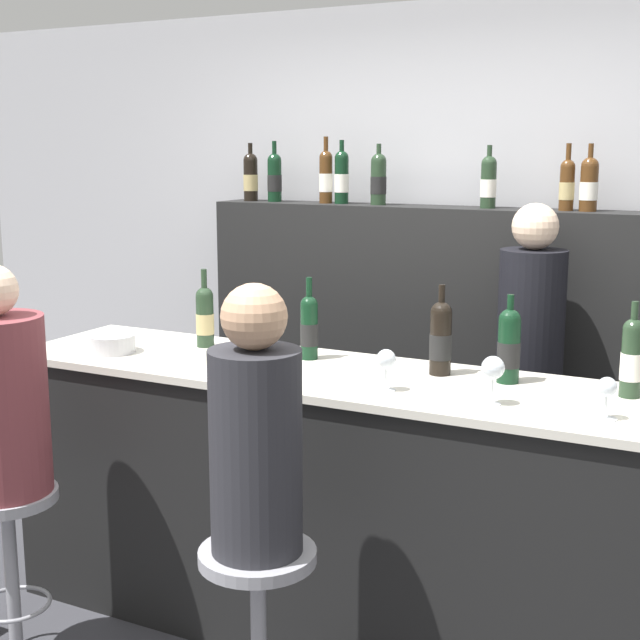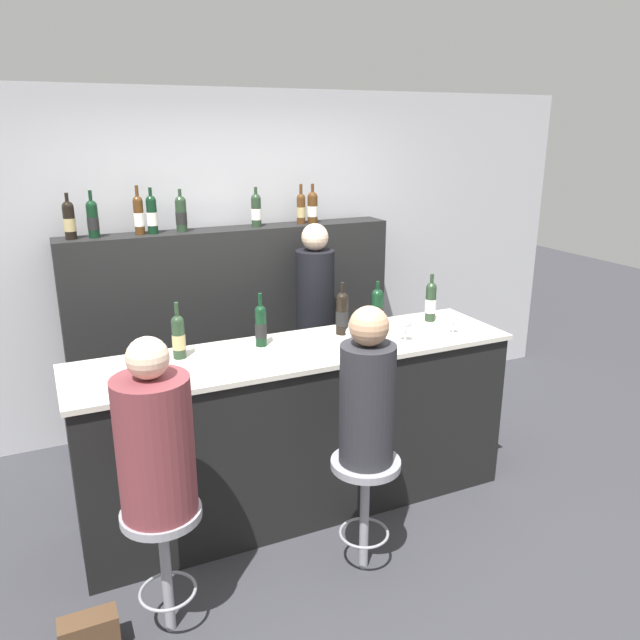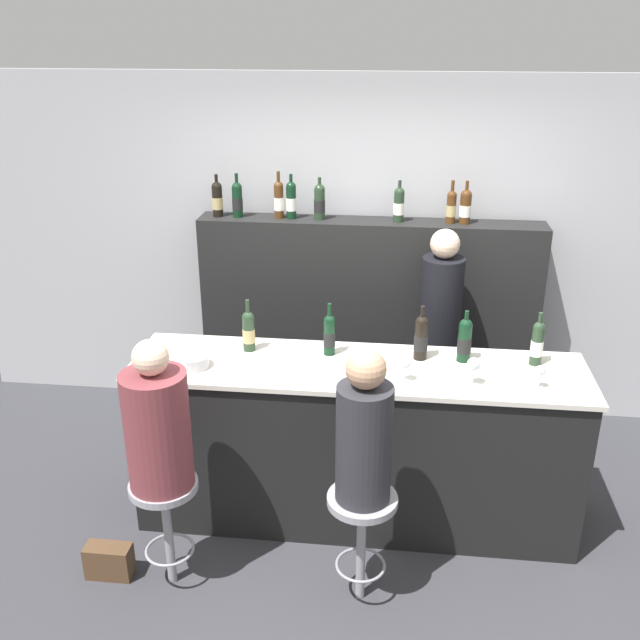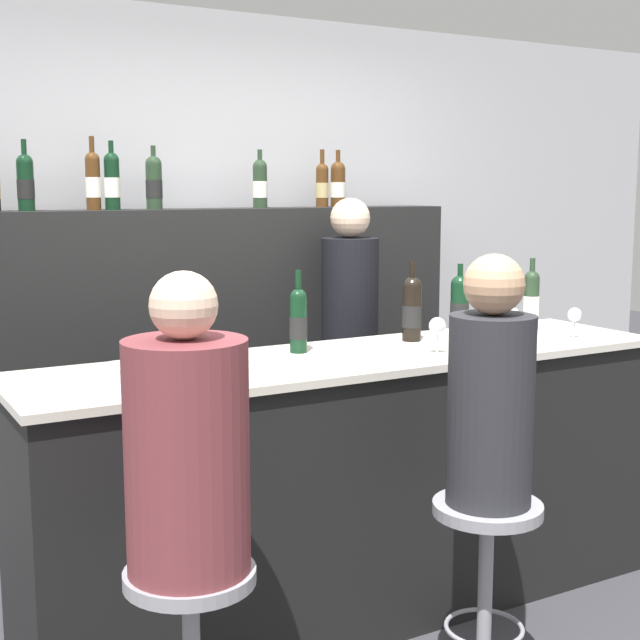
% 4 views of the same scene
% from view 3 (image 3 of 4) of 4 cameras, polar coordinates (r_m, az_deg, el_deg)
% --- Properties ---
extents(ground_plane, '(16.00, 16.00, 0.00)m').
position_cam_3_polar(ground_plane, '(4.49, 2.45, -17.68)').
color(ground_plane, '#333338').
extents(wall_back, '(6.40, 0.05, 2.60)m').
position_cam_3_polar(wall_back, '(5.47, 4.10, 5.53)').
color(wall_back, '#B2B2B7').
rests_on(wall_back, ground_plane).
extents(bar_counter, '(2.67, 0.67, 1.06)m').
position_cam_3_polar(bar_counter, '(4.43, 2.88, -9.82)').
color(bar_counter, black).
rests_on(bar_counter, ground_plane).
extents(back_bar_cabinet, '(2.50, 0.28, 1.60)m').
position_cam_3_polar(back_bar_cabinet, '(5.43, 3.84, -0.24)').
color(back_bar_cabinet, black).
rests_on(back_bar_cabinet, ground_plane).
extents(wine_bottle_counter_0, '(0.08, 0.08, 0.33)m').
position_cam_3_polar(wine_bottle_counter_0, '(4.33, -5.74, -0.84)').
color(wine_bottle_counter_0, '#233823').
rests_on(wine_bottle_counter_0, bar_counter).
extents(wine_bottle_counter_1, '(0.07, 0.07, 0.33)m').
position_cam_3_polar(wine_bottle_counter_1, '(4.26, 0.76, -1.14)').
color(wine_bottle_counter_1, black).
rests_on(wine_bottle_counter_1, bar_counter).
extents(wine_bottle_counter_2, '(0.08, 0.08, 0.33)m').
position_cam_3_polar(wine_bottle_counter_2, '(4.24, 8.09, -1.37)').
color(wine_bottle_counter_2, black).
rests_on(wine_bottle_counter_2, bar_counter).
extents(wine_bottle_counter_3, '(0.08, 0.08, 0.32)m').
position_cam_3_polar(wine_bottle_counter_3, '(4.26, 11.50, -1.55)').
color(wine_bottle_counter_3, black).
rests_on(wine_bottle_counter_3, bar_counter).
extents(wine_bottle_counter_4, '(0.07, 0.07, 0.33)m').
position_cam_3_polar(wine_bottle_counter_4, '(4.32, 16.99, -1.76)').
color(wine_bottle_counter_4, '#233823').
rests_on(wine_bottle_counter_4, bar_counter).
extents(wine_bottle_backbar_0, '(0.08, 0.08, 0.31)m').
position_cam_3_polar(wine_bottle_backbar_0, '(5.30, -8.22, 9.58)').
color(wine_bottle_backbar_0, black).
rests_on(wine_bottle_backbar_0, back_bar_cabinet).
extents(wine_bottle_backbar_1, '(0.08, 0.08, 0.32)m').
position_cam_3_polar(wine_bottle_backbar_1, '(5.27, -6.63, 9.57)').
color(wine_bottle_backbar_1, black).
rests_on(wine_bottle_backbar_1, back_bar_cabinet).
extents(wine_bottle_backbar_2, '(0.07, 0.07, 0.34)m').
position_cam_3_polar(wine_bottle_backbar_2, '(5.21, -3.32, 9.62)').
color(wine_bottle_backbar_2, '#4C2D14').
rests_on(wine_bottle_backbar_2, back_bar_cabinet).
extents(wine_bottle_backbar_3, '(0.07, 0.07, 0.32)m').
position_cam_3_polar(wine_bottle_backbar_3, '(5.19, -2.32, 9.59)').
color(wine_bottle_backbar_3, black).
rests_on(wine_bottle_backbar_3, back_bar_cabinet).
extents(wine_bottle_backbar_4, '(0.08, 0.08, 0.30)m').
position_cam_3_polar(wine_bottle_backbar_4, '(5.17, -0.04, 9.46)').
color(wine_bottle_backbar_4, '#233823').
rests_on(wine_bottle_backbar_4, back_bar_cabinet).
extents(wine_bottle_backbar_5, '(0.08, 0.08, 0.30)m').
position_cam_3_polar(wine_bottle_backbar_5, '(5.14, 6.33, 9.20)').
color(wine_bottle_backbar_5, '#233823').
rests_on(wine_bottle_backbar_5, back_bar_cabinet).
extents(wine_bottle_backbar_6, '(0.07, 0.07, 0.30)m').
position_cam_3_polar(wine_bottle_backbar_6, '(5.15, 10.46, 8.93)').
color(wine_bottle_backbar_6, '#4C2D14').
rests_on(wine_bottle_backbar_6, back_bar_cabinet).
extents(wine_bottle_backbar_7, '(0.08, 0.08, 0.30)m').
position_cam_3_polar(wine_bottle_backbar_7, '(5.16, 11.56, 8.91)').
color(wine_bottle_backbar_7, '#4C2D14').
rests_on(wine_bottle_backbar_7, back_bar_cabinet).
extents(wine_glass_0, '(0.07, 0.07, 0.15)m').
position_cam_3_polar(wine_glass_0, '(3.98, 6.82, -3.51)').
color(wine_glass_0, silver).
rests_on(wine_glass_0, bar_counter).
extents(wine_glass_1, '(0.08, 0.08, 0.16)m').
position_cam_3_polar(wine_glass_1, '(4.00, 12.20, -3.54)').
color(wine_glass_1, silver).
rests_on(wine_glass_1, bar_counter).
extents(wine_glass_2, '(0.07, 0.07, 0.13)m').
position_cam_3_polar(wine_glass_2, '(4.07, 17.20, -4.03)').
color(wine_glass_2, silver).
rests_on(wine_glass_2, bar_counter).
extents(metal_bowl, '(0.19, 0.19, 0.07)m').
position_cam_3_polar(metal_bowl, '(4.21, -10.18, -3.26)').
color(metal_bowl, '#B7B7BC').
rests_on(metal_bowl, bar_counter).
extents(tasting_menu, '(0.21, 0.30, 0.00)m').
position_cam_3_polar(tasting_menu, '(4.09, -2.05, -4.25)').
color(tasting_menu, white).
rests_on(tasting_menu, bar_counter).
extents(bar_stool_left, '(0.37, 0.37, 0.66)m').
position_cam_3_polar(bar_stool_left, '(4.04, -12.27, -14.27)').
color(bar_stool_left, gray).
rests_on(bar_stool_left, ground_plane).
extents(guest_seated_left, '(0.34, 0.34, 0.83)m').
position_cam_3_polar(guest_seated_left, '(3.76, -12.90, -8.18)').
color(guest_seated_left, brown).
rests_on(guest_seated_left, bar_stool_left).
extents(bar_stool_right, '(0.37, 0.37, 0.66)m').
position_cam_3_polar(bar_stool_right, '(3.86, 3.36, -15.65)').
color(bar_stool_right, gray).
rests_on(bar_stool_right, ground_plane).
extents(guest_seated_right, '(0.28, 0.28, 0.83)m').
position_cam_3_polar(guest_seated_right, '(3.57, 3.55, -9.11)').
color(guest_seated_right, '#28282D').
rests_on(guest_seated_right, bar_stool_right).
extents(bartender, '(0.29, 0.29, 1.65)m').
position_cam_3_polar(bartender, '(5.11, 9.40, -2.32)').
color(bartender, black).
rests_on(bartender, ground_plane).
extents(handbag, '(0.26, 0.12, 0.20)m').
position_cam_3_polar(handbag, '(4.41, -16.52, -17.99)').
color(handbag, '#513823').
rests_on(handbag, ground_plane).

